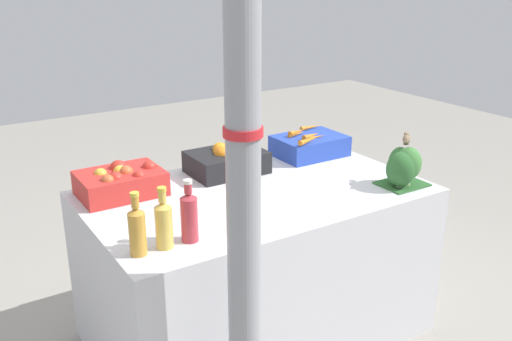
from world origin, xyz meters
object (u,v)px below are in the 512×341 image
Objects in this scene: juice_bottle_golden at (164,223)px; juice_bottle_ruby at (189,216)px; juice_bottle_amber at (137,229)px; carrot_crate at (309,145)px; support_pole at (243,167)px; orange_crate at (227,160)px; apple_crate at (121,182)px; broccoli_pile at (403,167)px; sparrow_bird at (406,139)px.

juice_bottle_golden is 0.97× the size of juice_bottle_ruby.
carrot_crate is at bearing 25.69° from juice_bottle_amber.
orange_crate is at bearing 63.46° from support_pole.
juice_bottle_golden is (-0.05, -0.59, 0.04)m from apple_crate.
sparrow_bird reaches higher than broccoli_pile.
carrot_crate is at bearing 30.05° from juice_bottle_ruby.
support_pole is at bearing -116.54° from orange_crate.
juice_bottle_amber is 0.10m from juice_bottle_golden.
broccoli_pile is 0.92× the size of juice_bottle_amber.
apple_crate is 1.54× the size of juice_bottle_amber.
apple_crate is 1.08m from carrot_crate.
apple_crate is 1.68× the size of broccoli_pile.
sparrow_bird reaches higher than apple_crate.
juice_bottle_ruby reaches higher than juice_bottle_golden.
carrot_crate is 1.18m from juice_bottle_ruby.
apple_crate is 3.56× the size of sparrow_bird.
broccoli_pile is at bearing -1.06° from juice_bottle_amber.
juice_bottle_golden is at bearing 135.85° from sparrow_bird.
carrot_crate is 1.37m from juice_bottle_amber.
juice_bottle_golden is at bearing -152.29° from carrot_crate.
orange_crate is 0.92m from juice_bottle_amber.
carrot_crate is 1.28m from juice_bottle_golden.
orange_crate is at bearing 44.50° from juice_bottle_golden.
juice_bottle_golden is at bearing -94.42° from apple_crate.
carrot_crate is 1.54× the size of juice_bottle_amber.
juice_bottle_golden reaches higher than broccoli_pile.
juice_bottle_golden is 0.10m from juice_bottle_ruby.
apple_crate is at bearing 85.58° from juice_bottle_golden.
support_pole is 0.47m from juice_bottle_ruby.
juice_bottle_amber is at bearing 135.83° from sparrow_bird.
juice_bottle_amber is (-0.23, 0.36, -0.30)m from support_pole.
support_pole is 22.39× the size of sparrow_bird.
broccoli_pile reaches higher than apple_crate.
apple_crate is at bearing 75.85° from juice_bottle_amber.
apple_crate is 0.56m from orange_crate.
support_pole reaches higher than juice_bottle_amber.
support_pole is 1.01m from apple_crate.
juice_bottle_ruby is (-0.50, -0.59, 0.04)m from orange_crate.
sparrow_bird is (1.14, 0.01, 0.12)m from juice_bottle_ruby.
apple_crate is 0.61m from juice_bottle_amber.
juice_bottle_golden is (-1.13, -0.59, 0.04)m from carrot_crate.
broccoli_pile is 0.93× the size of juice_bottle_golden.
juice_bottle_ruby is (-1.11, 0.02, 0.01)m from broccoli_pile.
support_pole is 9.69× the size of juice_bottle_amber.
juice_bottle_ruby reaches higher than apple_crate.
orange_crate is 0.89m from sparrow_bird.
juice_bottle_amber reaches higher than orange_crate.
support_pole reaches higher than sparrow_bird.
apple_crate is at bearing -179.91° from carrot_crate.
support_pole is at bearing -136.37° from carrot_crate.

